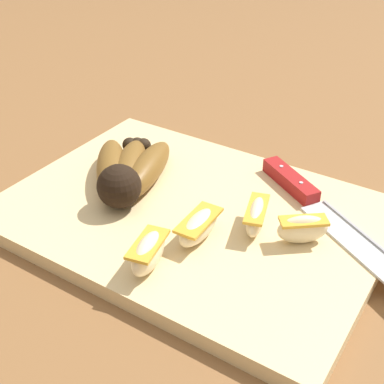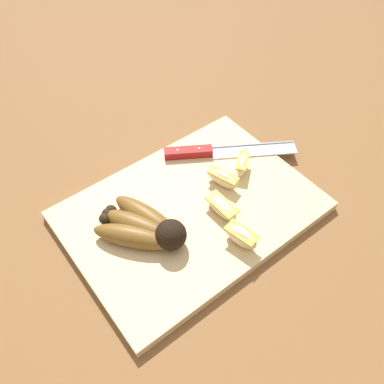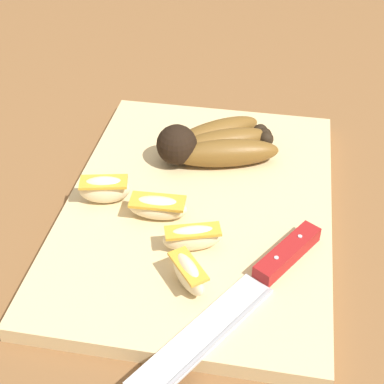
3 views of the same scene
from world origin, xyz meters
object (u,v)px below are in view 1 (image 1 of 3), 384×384
at_px(chefs_knife, 313,201).
at_px(apple_wedge_far, 199,226).
at_px(apple_wedge_middle, 303,229).
at_px(apple_wedge_near, 148,252).
at_px(banana_bunch, 127,171).
at_px(apple_wedge_extra, 256,216).

xyz_separation_m(chefs_knife, apple_wedge_far, (0.08, 0.13, 0.01)).
distance_m(chefs_knife, apple_wedge_middle, 0.08).
bearing_deg(apple_wedge_middle, apple_wedge_near, 46.85).
bearing_deg(banana_bunch, apple_wedge_near, 136.03).
xyz_separation_m(chefs_knife, apple_wedge_middle, (-0.02, 0.08, 0.01)).
bearing_deg(apple_wedge_near, apple_wedge_middle, -133.15).
bearing_deg(apple_wedge_extra, apple_wedge_middle, -174.89).
bearing_deg(apple_wedge_far, chefs_knife, -122.70).
height_order(apple_wedge_middle, apple_wedge_extra, apple_wedge_middle).
relative_size(apple_wedge_near, apple_wedge_far, 0.92).
distance_m(chefs_knife, apple_wedge_far, 0.16).
xyz_separation_m(banana_bunch, apple_wedge_far, (-0.14, 0.05, -0.00)).
xyz_separation_m(banana_bunch, chefs_knife, (-0.22, -0.09, -0.01)).
relative_size(banana_bunch, chefs_knife, 0.66).
height_order(chefs_knife, apple_wedge_extra, apple_wedge_extra).
relative_size(apple_wedge_far, apple_wedge_extra, 1.02).
bearing_deg(chefs_knife, banana_bunch, 21.00).
xyz_separation_m(banana_bunch, apple_wedge_middle, (-0.24, -0.01, -0.00)).
bearing_deg(banana_bunch, apple_wedge_middle, -177.63).
distance_m(banana_bunch, chefs_knife, 0.24).
height_order(chefs_knife, apple_wedge_middle, apple_wedge_middle).
bearing_deg(banana_bunch, apple_wedge_extra, -178.45).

